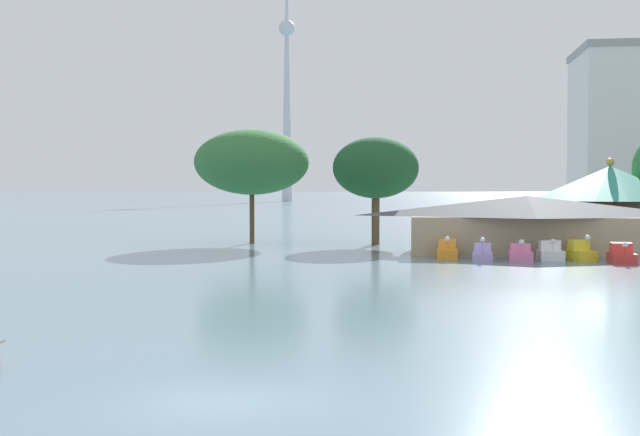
{
  "coord_description": "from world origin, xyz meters",
  "views": [
    {
      "loc": [
        4.49,
        -18.01,
        5.06
      ],
      "look_at": [
        -1.23,
        27.01,
        3.31
      ],
      "focal_mm": 44.23,
      "sensor_mm": 36.0,
      "label": 1
    }
  ],
  "objects_px": {
    "shoreline_tree_mid": "(376,168)",
    "boathouse": "(527,223)",
    "pedal_boat_red": "(622,255)",
    "pedal_boat_orange": "(447,251)",
    "distant_broadcast_tower": "(287,59)",
    "pedal_boat_lavender": "(482,254)",
    "green_roof_pavilion": "(610,200)",
    "pedal_boat_white": "(550,252)",
    "shoreline_tree_tall_left": "(252,162)",
    "pedal_boat_pink": "(520,254)",
    "pedal_boat_yellow": "(580,252)"
  },
  "relations": [
    {
      "from": "shoreline_tree_mid",
      "to": "boathouse",
      "type": "bearing_deg",
      "value": -36.14
    },
    {
      "from": "boathouse",
      "to": "pedal_boat_red",
      "type": "bearing_deg",
      "value": -51.91
    },
    {
      "from": "pedal_boat_orange",
      "to": "pedal_boat_red",
      "type": "relative_size",
      "value": 1.11
    },
    {
      "from": "pedal_boat_orange",
      "to": "distant_broadcast_tower",
      "type": "height_order",
      "value": "distant_broadcast_tower"
    },
    {
      "from": "pedal_boat_lavender",
      "to": "green_roof_pavilion",
      "type": "bearing_deg",
      "value": 146.45
    },
    {
      "from": "pedal_boat_lavender",
      "to": "pedal_boat_white",
      "type": "distance_m",
      "value": 4.86
    },
    {
      "from": "pedal_boat_white",
      "to": "pedal_boat_orange",
      "type": "bearing_deg",
      "value": -93.54
    },
    {
      "from": "pedal_boat_white",
      "to": "pedal_boat_red",
      "type": "xyz_separation_m",
      "value": [
        4.37,
        -1.76,
        -0.0
      ]
    },
    {
      "from": "green_roof_pavilion",
      "to": "shoreline_tree_tall_left",
      "type": "distance_m",
      "value": 31.61
    },
    {
      "from": "pedal_boat_lavender",
      "to": "distant_broadcast_tower",
      "type": "relative_size",
      "value": 0.02
    },
    {
      "from": "pedal_boat_pink",
      "to": "green_roof_pavilion",
      "type": "height_order",
      "value": "green_roof_pavilion"
    },
    {
      "from": "pedal_boat_orange",
      "to": "shoreline_tree_tall_left",
      "type": "xyz_separation_m",
      "value": [
        -17.06,
        13.35,
        6.82
      ]
    },
    {
      "from": "pedal_boat_orange",
      "to": "shoreline_tree_mid",
      "type": "xyz_separation_m",
      "value": [
        -5.86,
        13.54,
        6.27
      ]
    },
    {
      "from": "pedal_boat_lavender",
      "to": "pedal_boat_pink",
      "type": "xyz_separation_m",
      "value": [
        2.56,
        0.0,
        -0.0
      ]
    },
    {
      "from": "shoreline_tree_tall_left",
      "to": "shoreline_tree_mid",
      "type": "distance_m",
      "value": 11.22
    },
    {
      "from": "shoreline_tree_tall_left",
      "to": "distant_broadcast_tower",
      "type": "relative_size",
      "value": 0.08
    },
    {
      "from": "pedal_boat_pink",
      "to": "distant_broadcast_tower",
      "type": "distance_m",
      "value": 244.38
    },
    {
      "from": "shoreline_tree_tall_left",
      "to": "distant_broadcast_tower",
      "type": "distance_m",
      "value": 224.66
    },
    {
      "from": "shoreline_tree_tall_left",
      "to": "shoreline_tree_mid",
      "type": "height_order",
      "value": "shoreline_tree_tall_left"
    },
    {
      "from": "boathouse",
      "to": "green_roof_pavilion",
      "type": "bearing_deg",
      "value": 48.44
    },
    {
      "from": "pedal_boat_white",
      "to": "pedal_boat_yellow",
      "type": "bearing_deg",
      "value": 91.14
    },
    {
      "from": "pedal_boat_white",
      "to": "distant_broadcast_tower",
      "type": "distance_m",
      "value": 243.83
    },
    {
      "from": "green_roof_pavilion",
      "to": "shoreline_tree_tall_left",
      "type": "relative_size",
      "value": 1.28
    },
    {
      "from": "shoreline_tree_mid",
      "to": "distant_broadcast_tower",
      "type": "bearing_deg",
      "value": 101.67
    },
    {
      "from": "pedal_boat_orange",
      "to": "pedal_boat_red",
      "type": "bearing_deg",
      "value": 81.39
    },
    {
      "from": "pedal_boat_orange",
      "to": "distant_broadcast_tower",
      "type": "relative_size",
      "value": 0.02
    },
    {
      "from": "boathouse",
      "to": "green_roof_pavilion",
      "type": "relative_size",
      "value": 1.41
    },
    {
      "from": "pedal_boat_white",
      "to": "shoreline_tree_tall_left",
      "type": "height_order",
      "value": "shoreline_tree_tall_left"
    },
    {
      "from": "pedal_boat_white",
      "to": "shoreline_tree_mid",
      "type": "bearing_deg",
      "value": -138.15
    },
    {
      "from": "shoreline_tree_tall_left",
      "to": "pedal_boat_orange",
      "type": "bearing_deg",
      "value": -38.03
    },
    {
      "from": "pedal_boat_yellow",
      "to": "boathouse",
      "type": "xyz_separation_m",
      "value": [
        -2.99,
        4.95,
        1.76
      ]
    },
    {
      "from": "pedal_boat_red",
      "to": "boathouse",
      "type": "bearing_deg",
      "value": -138.73
    },
    {
      "from": "pedal_boat_lavender",
      "to": "pedal_boat_pink",
      "type": "height_order",
      "value": "pedal_boat_lavender"
    },
    {
      "from": "green_roof_pavilion",
      "to": "pedal_boat_yellow",
      "type": "bearing_deg",
      "value": -110.17
    },
    {
      "from": "pedal_boat_red",
      "to": "shoreline_tree_mid",
      "type": "relative_size",
      "value": 0.27
    },
    {
      "from": "pedal_boat_lavender",
      "to": "pedal_boat_yellow",
      "type": "height_order",
      "value": "pedal_boat_yellow"
    },
    {
      "from": "pedal_boat_red",
      "to": "pedal_boat_white",
      "type": "bearing_deg",
      "value": -108.73
    },
    {
      "from": "shoreline_tree_tall_left",
      "to": "distant_broadcast_tower",
      "type": "bearing_deg",
      "value": 98.8
    },
    {
      "from": "shoreline_tree_tall_left",
      "to": "pedal_boat_lavender",
      "type": "bearing_deg",
      "value": -37.15
    },
    {
      "from": "pedal_boat_pink",
      "to": "green_roof_pavilion",
      "type": "bearing_deg",
      "value": 150.91
    },
    {
      "from": "pedal_boat_pink",
      "to": "pedal_boat_white",
      "type": "height_order",
      "value": "pedal_boat_pink"
    },
    {
      "from": "pedal_boat_lavender",
      "to": "distant_broadcast_tower",
      "type": "xyz_separation_m",
      "value": [
        -53.12,
        232.26,
        51.73
      ]
    },
    {
      "from": "shoreline_tree_mid",
      "to": "shoreline_tree_tall_left",
      "type": "bearing_deg",
      "value": -179.03
    },
    {
      "from": "pedal_boat_lavender",
      "to": "pedal_boat_red",
      "type": "relative_size",
      "value": 0.9
    },
    {
      "from": "pedal_boat_pink",
      "to": "pedal_boat_yellow",
      "type": "distance_m",
      "value": 4.37
    },
    {
      "from": "pedal_boat_lavender",
      "to": "shoreline_tree_mid",
      "type": "height_order",
      "value": "shoreline_tree_mid"
    },
    {
      "from": "pedal_boat_pink",
      "to": "distant_broadcast_tower",
      "type": "relative_size",
      "value": 0.02
    },
    {
      "from": "pedal_boat_lavender",
      "to": "boathouse",
      "type": "distance_m",
      "value": 7.45
    },
    {
      "from": "pedal_boat_white",
      "to": "green_roof_pavilion",
      "type": "xyz_separation_m",
      "value": [
        7.25,
        14.31,
        3.43
      ]
    },
    {
      "from": "pedal_boat_pink",
      "to": "pedal_boat_white",
      "type": "distance_m",
      "value": 2.44
    }
  ]
}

